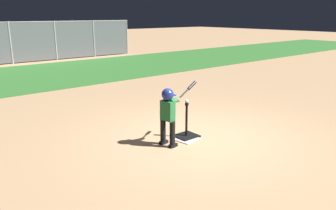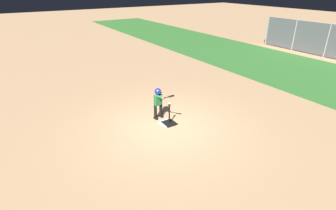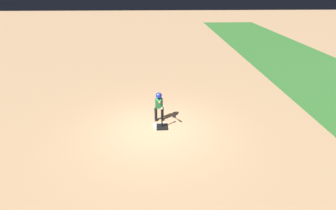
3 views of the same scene
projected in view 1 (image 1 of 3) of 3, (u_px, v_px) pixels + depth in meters
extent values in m
plane|color=tan|center=(201.00, 138.00, 6.89)|extent=(90.00, 90.00, 0.00)
cube|color=#33702D|center=(42.00, 75.00, 13.98)|extent=(56.00, 6.56, 0.02)
cylinder|color=#9E9EA3|center=(10.00, 43.00, 16.87)|extent=(0.08, 0.08, 2.17)
cylinder|color=#9E9EA3|center=(55.00, 41.00, 18.32)|extent=(0.08, 0.08, 2.17)
cylinder|color=#9E9EA3|center=(94.00, 39.00, 19.77)|extent=(0.08, 0.08, 2.17)
cylinder|color=#9E9EA3|center=(127.00, 37.00, 21.23)|extent=(0.08, 0.08, 2.17)
cube|color=#565B60|center=(10.00, 43.00, 16.87)|extent=(14.19, 0.02, 2.08)
cylinder|color=#9E9EA3|center=(8.00, 22.00, 16.59)|extent=(14.19, 0.04, 0.04)
cube|color=white|center=(186.00, 139.00, 6.81)|extent=(0.50, 0.50, 0.02)
cube|color=black|center=(186.00, 136.00, 6.92)|extent=(0.46, 0.42, 0.04)
cylinder|color=black|center=(187.00, 121.00, 6.83)|extent=(0.05, 0.05, 0.66)
cylinder|color=black|center=(187.00, 104.00, 6.73)|extent=(0.08, 0.08, 0.05)
cylinder|color=black|center=(163.00, 131.00, 6.50)|extent=(0.12, 0.12, 0.53)
cube|color=black|center=(164.00, 142.00, 6.58)|extent=(0.19, 0.11, 0.06)
cylinder|color=black|center=(172.00, 135.00, 6.33)|extent=(0.12, 0.12, 0.53)
cube|color=black|center=(173.00, 145.00, 6.41)|extent=(0.19, 0.11, 0.06)
cube|color=#236B38|center=(168.00, 111.00, 6.29)|extent=(0.18, 0.29, 0.39)
sphere|color=#936B4C|center=(168.00, 95.00, 6.21)|extent=(0.20, 0.20, 0.20)
sphere|color=navy|center=(168.00, 94.00, 6.21)|extent=(0.23, 0.23, 0.23)
cube|color=navy|center=(171.00, 95.00, 6.29)|extent=(0.14, 0.19, 0.01)
cylinder|color=#236B38|center=(171.00, 100.00, 6.38)|extent=(0.32, 0.13, 0.11)
cylinder|color=#236B38|center=(174.00, 101.00, 6.32)|extent=(0.32, 0.20, 0.11)
sphere|color=#936B4C|center=(178.00, 100.00, 6.46)|extent=(0.10, 0.10, 0.10)
cylinder|color=black|center=(186.00, 91.00, 6.61)|extent=(0.55, 0.10, 0.30)
cylinder|color=black|center=(192.00, 85.00, 6.71)|extent=(0.26, 0.09, 0.17)
cylinder|color=black|center=(177.00, 100.00, 6.45)|extent=(0.04, 0.05, 0.05)
sphere|color=white|center=(187.00, 101.00, 6.72)|extent=(0.07, 0.07, 0.07)
cube|color=#93969E|center=(35.00, 51.00, 19.82)|extent=(2.87, 0.36, 0.04)
cube|color=#93969E|center=(34.00, 56.00, 20.09)|extent=(2.87, 0.42, 0.04)
cube|color=#93969E|center=(39.00, 46.00, 19.28)|extent=(2.87, 0.36, 0.04)
cube|color=#93969E|center=(38.00, 51.00, 19.54)|extent=(2.87, 0.42, 0.04)
cube|color=#93969E|center=(43.00, 41.00, 18.74)|extent=(2.87, 0.36, 0.04)
cube|color=#93969E|center=(42.00, 46.00, 19.00)|extent=(2.87, 0.42, 0.04)
cylinder|color=#93969E|center=(55.00, 52.00, 20.90)|extent=(0.06, 0.06, 0.36)
cylinder|color=#93969E|center=(65.00, 48.00, 19.72)|extent=(0.06, 0.06, 1.03)
cylinder|color=#93969E|center=(59.00, 45.00, 20.22)|extent=(0.12, 1.55, 0.72)
cylinder|color=#93969E|center=(12.00, 55.00, 19.19)|extent=(0.06, 0.06, 0.36)
cylinder|color=#93969E|center=(20.00, 52.00, 18.01)|extent=(0.06, 0.06, 1.03)
cylinder|color=#93969E|center=(15.00, 47.00, 18.51)|extent=(0.12, 1.55, 0.72)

